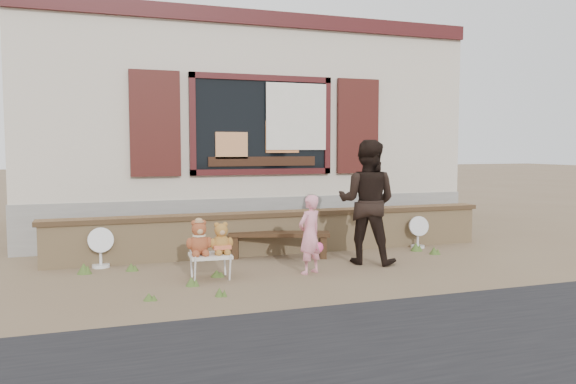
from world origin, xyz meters
name	(u,v)px	position (x,y,z in m)	size (l,w,h in m)	color
ground	(302,266)	(0.00, 0.00, 0.00)	(80.00, 80.00, 0.00)	brown
shopfront	(229,132)	(0.00, 4.49, 2.00)	(8.04, 5.13, 4.00)	#B4A692
brick_wall	(280,232)	(0.00, 1.00, 0.34)	(7.10, 0.36, 0.67)	tan
bench	(279,239)	(-0.12, 0.66, 0.28)	(1.54, 0.79, 0.39)	#301E11
folding_chair	(210,256)	(-1.37, -0.36, 0.29)	(0.53, 0.48, 0.32)	silver
teddy_bear_left	(199,237)	(-1.51, -0.35, 0.54)	(0.33, 0.28, 0.45)	brown
teddy_bear_right	(221,237)	(-1.23, -0.36, 0.52)	(0.30, 0.26, 0.41)	brown
child	(310,234)	(-0.07, -0.49, 0.52)	(0.38, 0.25, 1.05)	pink
adult	(367,202)	(0.95, -0.13, 0.89)	(0.86, 0.67, 1.78)	black
fan_left	(100,247)	(-2.69, 0.80, 0.28)	(0.36, 0.24, 0.56)	white
fan_right	(418,232)	(2.32, 0.71, 0.27)	(0.34, 0.22, 0.53)	silver
grass_tufts	(246,265)	(-0.81, 0.00, 0.06)	(5.31, 1.84, 0.14)	#435C24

